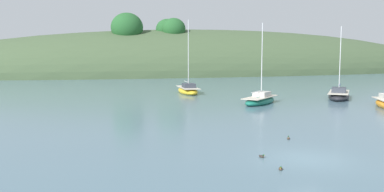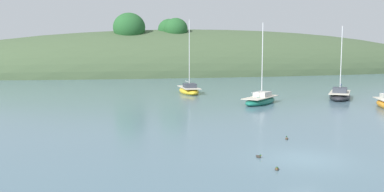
% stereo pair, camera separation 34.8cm
% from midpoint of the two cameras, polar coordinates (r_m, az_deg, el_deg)
% --- Properties ---
extents(ground_plane, '(400.00, 400.00, 0.00)m').
position_cam_midpoint_polar(ground_plane, '(21.83, 15.57, -8.53)').
color(ground_plane, slate).
extents(far_shoreline_hill, '(150.00, 36.00, 25.90)m').
position_cam_midpoint_polar(far_shoreline_hill, '(106.84, 2.64, 3.25)').
color(far_shoreline_hill, '#425638').
rests_on(far_shoreline_hill, ground).
extents(sailboat_red_portside, '(6.04, 5.60, 8.79)m').
position_cam_midpoint_polar(sailboat_red_portside, '(43.74, 9.37, -0.58)').
color(sailboat_red_portside, '#196B56').
rests_on(sailboat_red_portside, ground).
extents(sailboat_grey_yawl, '(6.23, 6.85, 8.73)m').
position_cam_midpoint_polar(sailboat_grey_yawl, '(50.67, 19.81, 0.09)').
color(sailboat_grey_yawl, '#232328').
rests_on(sailboat_grey_yawl, ground).
extents(sailboat_black_sloop, '(2.90, 6.97, 9.99)m').
position_cam_midpoint_polar(sailboat_black_sloop, '(54.23, -0.76, 0.82)').
color(sailboat_black_sloop, gold).
rests_on(sailboat_black_sloop, ground).
extents(duck_lead, '(0.32, 0.41, 0.24)m').
position_cam_midpoint_polar(duck_lead, '(19.57, 11.89, -9.98)').
color(duck_lead, '#473828').
rests_on(duck_lead, ground).
extents(duck_trailing, '(0.25, 0.42, 0.24)m').
position_cam_midpoint_polar(duck_trailing, '(21.58, 9.34, -8.40)').
color(duck_trailing, '#2D2823').
rests_on(duck_trailing, ground).
extents(duck_straggler, '(0.32, 0.41, 0.24)m').
position_cam_midpoint_polar(duck_straggler, '(26.33, 13.08, -5.83)').
color(duck_straggler, '#473828').
rests_on(duck_straggler, ground).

